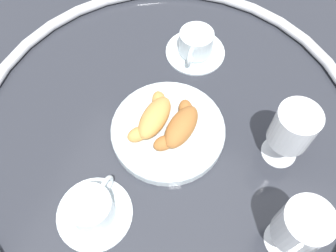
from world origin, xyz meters
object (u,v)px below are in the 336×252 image
juice_glass_right (301,227)px  coffee_cup_near (196,45)px  juice_glass_left (293,129)px  croissant_large (180,126)px  coffee_cup_far (93,209)px  pastry_plate (168,130)px  croissant_small (153,117)px

juice_glass_right → coffee_cup_near: bearing=39.3°
juice_glass_left → croissant_large: bearing=101.4°
coffee_cup_far → pastry_plate: bearing=-17.2°
croissant_large → juice_glass_right: size_ratio=0.97×
juice_glass_right → croissant_small: bearing=67.1°
coffee_cup_far → coffee_cup_near: bearing=-5.8°
croissant_small → coffee_cup_far: croissant_small is taller
juice_glass_right → coffee_cup_far: bearing=103.2°
juice_glass_right → croissant_large: bearing=62.5°
croissant_large → juice_glass_left: bearing=-78.6°
coffee_cup_far → juice_glass_left: size_ratio=0.97×
pastry_plate → croissant_large: bearing=-89.0°
juice_glass_right → pastry_plate: bearing=64.8°
croissant_large → croissant_small: same height
pastry_plate → coffee_cup_far: coffee_cup_far is taller
croissant_large → juice_glass_right: (-0.12, -0.24, 0.05)m
croissant_small → juice_glass_left: bearing=-81.1°
pastry_plate → croissant_large: size_ratio=1.67×
coffee_cup_near → juice_glass_left: (-0.18, -0.24, 0.07)m
croissant_small → juice_glass_left: (0.04, -0.25, 0.05)m
coffee_cup_far → juice_glass_left: juice_glass_left is taller
croissant_small → juice_glass_left: juice_glass_left is taller
coffee_cup_near → coffee_cup_far: (-0.42, 0.04, 0.00)m
juice_glass_left → pastry_plate: bearing=100.3°
croissant_large → coffee_cup_near: 0.22m
coffee_cup_near → croissant_large: bearing=-168.8°
pastry_plate → coffee_cup_near: 0.22m
croissant_large → coffee_cup_far: (-0.20, 0.09, -0.02)m
pastry_plate → coffee_cup_far: size_ratio=1.67×
pastry_plate → croissant_small: (0.00, 0.03, 0.03)m
croissant_large → coffee_cup_far: croissant_large is taller
pastry_plate → juice_glass_left: size_ratio=1.62×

